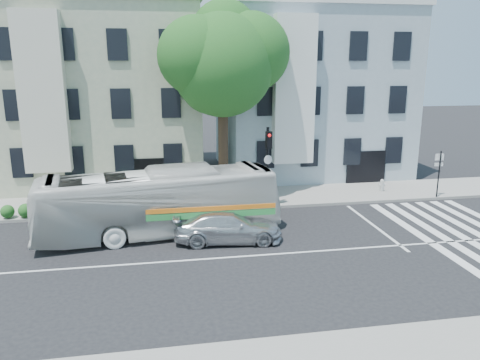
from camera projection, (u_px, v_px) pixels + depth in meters
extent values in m
plane|color=black|center=(252.00, 256.00, 19.07)|extent=(120.00, 120.00, 0.00)
cube|color=gray|center=(225.00, 199.00, 26.69)|extent=(80.00, 4.00, 0.15)
cube|color=#98A187|center=(105.00, 96.00, 30.88)|extent=(12.00, 10.00, 11.00)
cube|color=#92A3AE|center=(308.00, 94.00, 33.21)|extent=(12.00, 10.00, 11.00)
cylinder|color=#2D2116|center=(223.00, 154.00, 26.55)|extent=(0.56, 0.56, 5.20)
sphere|color=#194E1F|center=(222.00, 65.00, 25.35)|extent=(5.60, 5.60, 5.60)
sphere|color=#194E1F|center=(250.00, 52.00, 25.82)|extent=(4.40, 4.40, 4.40)
sphere|color=#194E1F|center=(197.00, 56.00, 24.70)|extent=(4.20, 4.20, 4.20)
sphere|color=#194E1F|center=(225.00, 34.00, 26.13)|extent=(3.80, 3.80, 3.80)
sphere|color=#194E1F|center=(211.00, 84.00, 26.06)|extent=(3.40, 3.40, 3.40)
imported|color=silver|center=(159.00, 202.00, 21.14)|extent=(4.11, 11.17, 3.04)
imported|color=silver|center=(228.00, 226.00, 20.48)|extent=(2.35, 4.87, 1.37)
cylinder|color=black|center=(267.00, 169.00, 24.64)|extent=(0.15, 0.15, 4.41)
cube|color=black|center=(269.00, 140.00, 24.01)|extent=(0.34, 0.30, 0.89)
sphere|color=red|center=(269.00, 135.00, 23.82)|extent=(0.17, 0.17, 0.17)
cylinder|color=white|center=(268.00, 160.00, 24.37)|extent=(0.46, 0.14, 0.46)
cylinder|color=#B0AFAB|center=(382.00, 186.00, 27.99)|extent=(0.24, 0.24, 0.60)
sphere|color=#B0AFAB|center=(382.00, 181.00, 27.91)|extent=(0.22, 0.22, 0.22)
cylinder|color=#B0AFAB|center=(382.00, 185.00, 27.97)|extent=(0.41, 0.17, 0.14)
cylinder|color=black|center=(439.00, 174.00, 26.53)|extent=(0.08, 0.08, 2.70)
cube|color=white|center=(440.00, 157.00, 26.39)|extent=(0.49, 0.08, 0.38)
cube|color=white|center=(439.00, 164.00, 26.49)|extent=(0.49, 0.08, 0.19)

